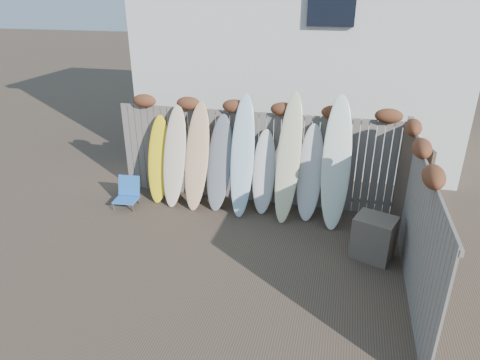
% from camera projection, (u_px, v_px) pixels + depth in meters
% --- Properties ---
extents(ground, '(80.00, 80.00, 0.00)m').
position_uv_depth(ground, '(223.00, 260.00, 7.37)').
color(ground, '#493A2D').
extents(back_fence, '(6.05, 0.28, 2.24)m').
position_uv_depth(back_fence, '(256.00, 150.00, 9.00)').
color(back_fence, slate).
rests_on(back_fence, ground).
extents(right_fence, '(0.28, 4.40, 2.24)m').
position_uv_depth(right_fence, '(416.00, 216.00, 6.47)').
color(right_fence, slate).
rests_on(right_fence, ground).
extents(house, '(8.50, 5.50, 6.33)m').
position_uv_depth(house, '(304.00, 32.00, 11.72)').
color(house, silver).
rests_on(house, ground).
extents(beach_chair, '(0.51, 0.54, 0.63)m').
position_uv_depth(beach_chair, '(128.00, 193.00, 9.16)').
color(beach_chair, blue).
rests_on(beach_chair, ground).
extents(wooden_crate, '(0.80, 0.73, 0.76)m').
position_uv_depth(wooden_crate, '(374.00, 237.00, 7.34)').
color(wooden_crate, '#685D4E').
rests_on(wooden_crate, ground).
extents(lattice_panel, '(0.35, 1.32, 2.02)m').
position_uv_depth(lattice_panel, '(410.00, 193.00, 7.49)').
color(lattice_panel, brown).
rests_on(lattice_panel, ground).
extents(surfboard_0, '(0.52, 0.69, 1.84)m').
position_uv_depth(surfboard_0, '(159.00, 159.00, 9.23)').
color(surfboard_0, yellow).
rests_on(surfboard_0, ground).
extents(surfboard_1, '(0.52, 0.76, 2.10)m').
position_uv_depth(surfboard_1, '(175.00, 157.00, 9.03)').
color(surfboard_1, beige).
rests_on(surfboard_1, ground).
extents(surfboard_2, '(0.56, 0.80, 2.19)m').
position_uv_depth(surfboard_2, '(197.00, 157.00, 8.88)').
color(surfboard_2, '#EEBF8E').
rests_on(surfboard_2, ground).
extents(surfboard_3, '(0.59, 0.74, 1.96)m').
position_uv_depth(surfboard_3, '(219.00, 163.00, 8.87)').
color(surfboard_3, slate).
rests_on(surfboard_3, ground).
extents(surfboard_4, '(0.51, 0.86, 2.40)m').
position_uv_depth(surfboard_4, '(242.00, 156.00, 8.61)').
color(surfboard_4, silver).
rests_on(surfboard_4, ground).
extents(surfboard_5, '(0.50, 0.63, 1.69)m').
position_uv_depth(surfboard_5, '(264.00, 172.00, 8.78)').
color(surfboard_5, silver).
rests_on(surfboard_5, ground).
extents(surfboard_6, '(0.54, 0.91, 2.49)m').
position_uv_depth(surfboard_6, '(288.00, 159.00, 8.37)').
color(surfboard_6, beige).
rests_on(surfboard_6, ground).
extents(surfboard_7, '(0.51, 0.68, 1.89)m').
position_uv_depth(surfboard_7, '(310.00, 173.00, 8.49)').
color(surfboard_7, silver).
rests_on(surfboard_7, ground).
extents(surfboard_8, '(0.59, 0.90, 2.49)m').
position_uv_depth(surfboard_8, '(336.00, 163.00, 8.14)').
color(surfboard_8, silver).
rests_on(surfboard_8, ground).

